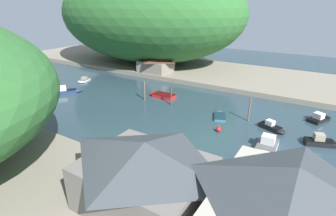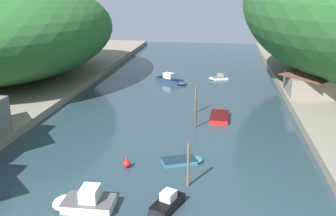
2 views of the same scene
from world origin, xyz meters
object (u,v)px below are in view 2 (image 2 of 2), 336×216
at_px(boat_white_cruiser, 83,201).
at_px(boat_navy_launch, 184,160).
at_px(boat_red_skiff, 172,80).
at_px(boat_small_dinghy, 218,78).
at_px(channel_buoy_near, 127,163).
at_px(right_bank_cottage, 309,80).
at_px(boat_near_quay, 220,116).
at_px(boat_moored_right, 165,205).

xyz_separation_m(boat_white_cruiser, boat_navy_launch, (6.24, 8.14, -0.31)).
bearing_deg(boat_red_skiff, boat_small_dinghy, 150.61).
bearing_deg(boat_white_cruiser, channel_buoy_near, -14.47).
bearing_deg(right_bank_cottage, channel_buoy_near, -130.01).
distance_m(right_bank_cottage, channel_buoy_near, 30.55).
bearing_deg(boat_small_dinghy, boat_white_cruiser, 149.52).
distance_m(boat_near_quay, boat_moored_right, 20.37).
bearing_deg(boat_red_skiff, boat_moored_right, 41.95).
relative_size(boat_white_cruiser, channel_buoy_near, 4.42).
distance_m(boat_white_cruiser, boat_red_skiff, 36.86).
height_order(right_bank_cottage, boat_white_cruiser, right_bank_cottage).
distance_m(boat_red_skiff, boat_moored_right, 36.62).
xyz_separation_m(boat_red_skiff, boat_moored_right, (4.39, -36.35, -0.05)).
bearing_deg(boat_near_quay, boat_red_skiff, 118.04).
relative_size(boat_small_dinghy, boat_moored_right, 0.92).
height_order(right_bank_cottage, boat_navy_launch, right_bank_cottage).
bearing_deg(boat_white_cruiser, right_bank_cottage, -36.73).
bearing_deg(boat_red_skiff, right_bank_cottage, 105.44).
height_order(boat_near_quay, boat_moored_right, boat_moored_right).
bearing_deg(boat_near_quay, right_bank_cottage, 40.14).
relative_size(boat_small_dinghy, boat_white_cruiser, 0.79).
bearing_deg(boat_navy_launch, right_bank_cottage, 123.16).
bearing_deg(channel_buoy_near, boat_near_quay, 61.24).
bearing_deg(boat_white_cruiser, boat_red_skiff, -3.53).
height_order(boat_small_dinghy, channel_buoy_near, channel_buoy_near).
height_order(right_bank_cottage, boat_red_skiff, right_bank_cottage).
relative_size(boat_small_dinghy, boat_navy_launch, 0.87).
bearing_deg(boat_navy_launch, boat_red_skiff, 167.27).
bearing_deg(boat_small_dinghy, boat_navy_launch, 157.32).
xyz_separation_m(boat_white_cruiser, channel_buoy_near, (1.49, 6.47, -0.11)).
relative_size(boat_navy_launch, channel_buoy_near, 3.99).
distance_m(boat_navy_launch, boat_moored_right, 7.67).
height_order(boat_white_cruiser, boat_moored_right, boat_white_cruiser).
xyz_separation_m(boat_small_dinghy, boat_white_cruiser, (-8.70, -40.36, 0.22)).
height_order(boat_red_skiff, channel_buoy_near, boat_red_skiff).
xyz_separation_m(boat_navy_launch, boat_red_skiff, (-4.91, 28.70, 0.27)).
xyz_separation_m(boat_small_dinghy, channel_buoy_near, (-7.20, -33.89, 0.12)).
xyz_separation_m(boat_near_quay, channel_buoy_near, (-7.73, -14.09, 0.09)).
bearing_deg(boat_navy_launch, boat_moored_right, -26.35).
xyz_separation_m(right_bank_cottage, boat_near_quay, (-11.85, -9.24, -2.46)).
relative_size(boat_white_cruiser, boat_navy_launch, 1.11).
bearing_deg(right_bank_cottage, boat_moored_right, -117.65).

